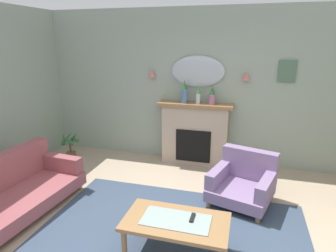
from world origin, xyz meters
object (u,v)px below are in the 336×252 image
at_px(wall_mirror, 198,71).
at_px(potted_plant_small_fern, 70,147).
at_px(armchair_by_coffee_table, 243,181).
at_px(mantel_vase_centre, 212,96).
at_px(wall_sconce_left, 152,73).
at_px(tv_remote, 192,218).
at_px(fireplace, 195,134).
at_px(mantel_vase_right, 184,93).
at_px(coffee_table, 176,225).
at_px(floral_couch, 14,189).
at_px(mantel_vase_left, 198,93).
at_px(wall_sconce_right, 246,76).
at_px(framed_picture, 287,71).

distance_m(wall_mirror, potted_plant_small_fern, 2.81).
distance_m(wall_mirror, armchair_by_coffee_table, 2.12).
bearing_deg(mantel_vase_centre, wall_sconce_left, 174.04).
xyz_separation_m(tv_remote, potted_plant_small_fern, (-2.76, 1.91, -0.18)).
distance_m(fireplace, potted_plant_small_fern, 2.40).
xyz_separation_m(mantel_vase_right, coffee_table, (0.47, -2.48, -0.96)).
bearing_deg(potted_plant_small_fern, wall_mirror, 16.03).
height_order(fireplace, mantel_vase_centre, mantel_vase_centre).
bearing_deg(coffee_table, wall_sconce_left, 113.37).
distance_m(wall_sconce_left, armchair_by_coffee_table, 2.56).
bearing_deg(mantel_vase_right, floral_couch, -129.54).
bearing_deg(mantel_vase_left, mantel_vase_centre, 0.00).
height_order(fireplace, wall_sconce_left, wall_sconce_left).
height_order(wall_sconce_left, tv_remote, wall_sconce_left).
distance_m(wall_mirror, tv_remote, 2.90).
relative_size(coffee_table, tv_remote, 6.88).
distance_m(coffee_table, tv_remote, 0.19).
distance_m(fireplace, armchair_by_coffee_table, 1.50).
xyz_separation_m(wall_mirror, wall_sconce_right, (0.85, -0.05, -0.05)).
height_order(mantel_vase_right, wall_sconce_left, wall_sconce_left).
bearing_deg(mantel_vase_right, mantel_vase_centre, -0.00).
bearing_deg(tv_remote, wall_sconce_right, 80.63).
xyz_separation_m(mantel_vase_left, tv_remote, (0.38, -2.41, -0.89)).
bearing_deg(tv_remote, mantel_vase_centre, 93.14).
relative_size(tv_remote, armchair_by_coffee_table, 0.16).
relative_size(fireplace, wall_sconce_right, 9.71).
xyz_separation_m(framed_picture, floral_couch, (-3.54, -2.40, -1.43)).
bearing_deg(wall_sconce_right, fireplace, -173.84).
relative_size(mantel_vase_right, wall_sconce_left, 2.92).
xyz_separation_m(mantel_vase_right, framed_picture, (1.70, 0.18, 0.40)).
bearing_deg(armchair_by_coffee_table, mantel_vase_left, 128.31).
height_order(fireplace, wall_sconce_right, wall_sconce_right).
xyz_separation_m(mantel_vase_centre, tv_remote, (0.13, -2.41, -0.86)).
bearing_deg(wall_sconce_right, wall_sconce_left, 180.00).
bearing_deg(fireplace, wall_sconce_left, 173.84).
relative_size(mantel_vase_centre, wall_sconce_right, 2.40).
height_order(framed_picture, coffee_table, framed_picture).
bearing_deg(wall_sconce_right, potted_plant_small_fern, -168.99).
height_order(mantel_vase_centre, potted_plant_small_fern, mantel_vase_centre).
xyz_separation_m(fireplace, armchair_by_coffee_table, (0.93, -1.14, -0.27)).
distance_m(framed_picture, floral_couch, 4.51).
xyz_separation_m(wall_mirror, tv_remote, (0.43, -2.58, -1.26)).
height_order(mantel_vase_right, mantel_vase_left, mantel_vase_right).
relative_size(framed_picture, tv_remote, 2.25).
bearing_deg(tv_remote, armchair_by_coffee_table, 68.91).
distance_m(wall_mirror, wall_sconce_right, 0.85).
xyz_separation_m(framed_picture, coffee_table, (-1.23, -2.66, -1.37)).
height_order(fireplace, floral_couch, fireplace).
bearing_deg(floral_couch, mantel_vase_centre, 43.59).
distance_m(fireplace, coffee_table, 2.53).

